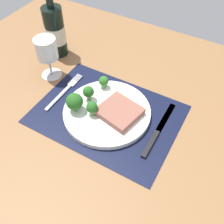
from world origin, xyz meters
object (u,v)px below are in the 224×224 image
at_px(wine_bottle, 55,31).
at_px(wine_glass, 47,51).
at_px(steak, 119,112).
at_px(plate, 107,112).
at_px(knife, 157,133).
at_px(fork, 65,91).

distance_m(wine_bottle, wine_glass, 0.13).
bearing_deg(wine_bottle, steak, -25.69).
relative_size(plate, knife, 1.17).
distance_m(plate, wine_bottle, 0.38).
bearing_deg(fork, plate, -4.45).
relative_size(steak, fork, 0.60).
relative_size(steak, wine_bottle, 0.41).
height_order(steak, wine_glass, wine_glass).
xyz_separation_m(knife, wine_glass, (-0.43, 0.06, 0.10)).
bearing_deg(wine_bottle, plate, -29.15).
bearing_deg(fork, wine_glass, 152.29).
bearing_deg(knife, wine_bottle, 159.76).
bearing_deg(steak, plate, -172.09).
height_order(steak, wine_bottle, wine_bottle).
bearing_deg(fork, wine_bottle, 132.41).
height_order(knife, wine_glass, wine_glass).
distance_m(plate, steak, 0.04).
relative_size(fork, wine_glass, 1.30).
bearing_deg(knife, fork, 177.98).
xyz_separation_m(steak, wine_glass, (-0.31, 0.06, 0.07)).
height_order(plate, knife, plate).
bearing_deg(wine_bottle, wine_glass, -64.06).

